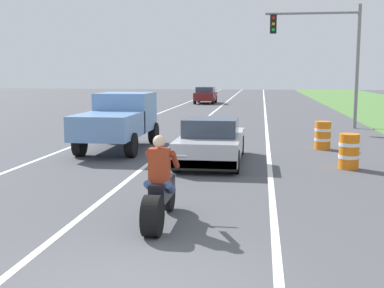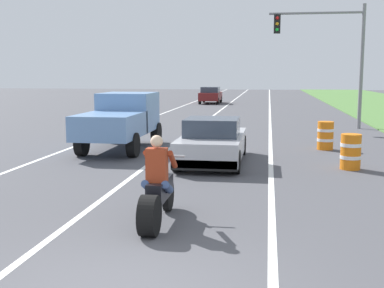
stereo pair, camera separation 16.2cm
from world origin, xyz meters
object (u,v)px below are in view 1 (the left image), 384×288
Objects in this scene: motorcycle_with_rider at (160,193)px; construction_barrel_nearest at (349,151)px; traffic_light_mast_near at (328,47)px; pickup_truck_left_lane_light_blue at (119,118)px; construction_barrel_mid at (323,135)px; sports_car_silver at (211,142)px; distant_car_far_ahead at (206,95)px.

motorcycle_with_rider is 7.29m from construction_barrel_nearest.
traffic_light_mast_near is at bearing 73.68° from motorcycle_with_rider.
construction_barrel_mid is (7.19, 1.02, -0.60)m from pickup_truck_left_lane_light_blue.
traffic_light_mast_near is at bearing 82.19° from construction_barrel_mid.
sports_car_silver is at bearing -113.98° from traffic_light_mast_near.
motorcycle_with_rider reaches higher than distant_car_far_ahead.
distant_car_far_ahead is at bearing 90.12° from pickup_truck_left_lane_light_blue.
construction_barrel_nearest is 31.43m from distant_car_far_ahead.
traffic_light_mast_near is at bearing 86.32° from construction_barrel_nearest.
motorcycle_with_rider is at bearing -106.32° from traffic_light_mast_near.
traffic_light_mast_near is (4.67, 10.49, 3.37)m from sports_car_silver.
distant_car_far_ahead is at bearing 103.89° from construction_barrel_nearest.
motorcycle_with_rider is 36.59m from distant_car_far_ahead.
construction_barrel_mid is (3.94, 9.60, -0.09)m from motorcycle_with_rider.
motorcycle_with_rider is at bearing -112.32° from construction_barrel_mid.
traffic_light_mast_near is (8.19, 8.28, 2.89)m from pickup_truck_left_lane_light_blue.
motorcycle_with_rider reaches higher than sports_car_silver.
motorcycle_with_rider is 2.21× the size of construction_barrel_mid.
construction_barrel_mid is (-0.29, 3.66, 0.00)m from construction_barrel_nearest.
sports_car_silver is at bearing 87.56° from motorcycle_with_rider.
pickup_truck_left_lane_light_blue is 4.80× the size of construction_barrel_nearest.
sports_car_silver is 3.99m from construction_barrel_nearest.
pickup_truck_left_lane_light_blue reaches higher than construction_barrel_mid.
construction_barrel_nearest is at bearing -6.28° from sports_car_silver.
sports_car_silver is 11.97m from traffic_light_mast_near.
motorcycle_with_rider is 2.21× the size of construction_barrel_nearest.
motorcycle_with_rider is 10.37m from construction_barrel_mid.
motorcycle_with_rider is at bearing -69.24° from pickup_truck_left_lane_light_blue.
traffic_light_mast_near is (4.94, 16.86, 3.40)m from motorcycle_with_rider.
traffic_light_mast_near is at bearing -67.16° from distant_car_far_ahead.
sports_car_silver is 30.28m from distant_car_far_ahead.
motorcycle_with_rider reaches higher than construction_barrel_nearest.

